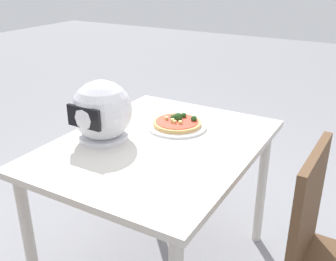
% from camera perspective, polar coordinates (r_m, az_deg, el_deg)
% --- Properties ---
extents(dining_table, '(0.84, 1.08, 0.72)m').
position_cam_1_polar(dining_table, '(1.80, -1.42, -4.27)').
color(dining_table, beige).
rests_on(dining_table, ground).
extents(pizza_plate, '(0.29, 0.29, 0.01)m').
position_cam_1_polar(pizza_plate, '(1.93, 1.32, 0.65)').
color(pizza_plate, white).
rests_on(pizza_plate, dining_table).
extents(pizza, '(0.24, 0.24, 0.06)m').
position_cam_1_polar(pizza, '(1.92, 1.38, 1.21)').
color(pizza, tan).
rests_on(pizza, pizza_plate).
extents(motorcycle_helmet, '(0.27, 0.27, 0.27)m').
position_cam_1_polar(motorcycle_helmet, '(1.78, -9.56, 2.69)').
color(motorcycle_helmet, silver).
rests_on(motorcycle_helmet, dining_table).
extents(chair_side, '(0.41, 0.41, 0.90)m').
position_cam_1_polar(chair_side, '(1.57, 22.18, -16.71)').
color(chair_side, brown).
rests_on(chair_side, ground).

